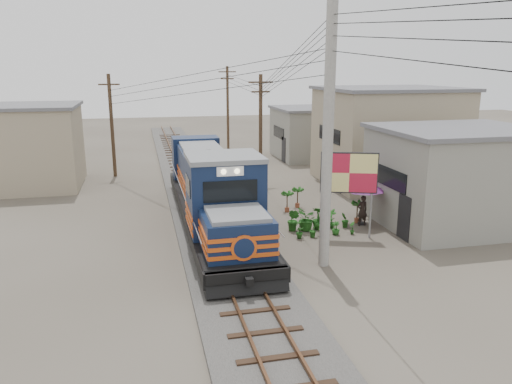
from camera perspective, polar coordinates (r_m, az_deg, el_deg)
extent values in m
plane|color=#473F35|center=(19.27, -2.73, -8.66)|extent=(120.00, 120.00, 0.00)
cube|color=#595651|center=(28.64, -6.37, -0.88)|extent=(3.60, 70.00, 0.16)
cube|color=#51331E|center=(28.54, -7.45, -0.60)|extent=(0.08, 70.00, 0.12)
cube|color=#51331E|center=(28.65, -5.32, -0.48)|extent=(0.08, 70.00, 0.12)
cube|color=black|center=(23.88, -5.03, -2.19)|extent=(2.91, 16.07, 0.55)
cube|color=black|center=(19.27, -2.85, -7.15)|extent=(2.21, 3.21, 0.65)
cube|color=black|center=(28.77, -6.45, -0.01)|extent=(2.21, 3.21, 0.65)
cube|color=#101C3A|center=(17.76, -2.19, -5.06)|extent=(2.39, 2.41, 1.51)
cube|color=#101C3A|center=(19.89, -3.60, -0.55)|extent=(2.85, 2.61, 3.11)
cube|color=slate|center=(19.55, -3.67, 4.02)|extent=(2.91, 2.74, 0.18)
cube|color=black|center=(18.50, -2.94, 0.10)|extent=(2.04, 0.06, 0.80)
cube|color=white|center=(18.32, -2.96, 2.38)|extent=(1.00, 0.06, 0.35)
cube|color=#101C3A|center=(25.98, -5.88, 1.99)|extent=(2.27, 9.84, 2.31)
cube|color=slate|center=(25.76, -5.95, 4.62)|extent=(2.04, 9.84, 0.18)
cube|color=#D84F14|center=(23.73, -5.06, -0.91)|extent=(2.95, 16.07, 0.14)
cube|color=#D84F14|center=(23.65, -5.07, -0.20)|extent=(2.95, 16.07, 0.14)
cube|color=#D84F14|center=(23.58, -5.09, 0.51)|extent=(2.95, 16.07, 0.14)
cylinder|color=#9E9B93|center=(18.41, 8.22, 6.30)|extent=(0.40, 0.40, 10.00)
cylinder|color=#4C3826|center=(32.64, 0.53, 7.17)|extent=(0.24, 0.24, 7.00)
cube|color=#4C3826|center=(32.42, 0.54, 12.44)|extent=(1.60, 0.10, 0.10)
cube|color=#4C3826|center=(32.44, 0.54, 11.39)|extent=(1.20, 0.10, 0.10)
cylinder|color=#4C3826|center=(46.32, -3.25, 9.53)|extent=(0.24, 0.24, 7.50)
cube|color=#4C3826|center=(46.18, -3.30, 13.55)|extent=(1.60, 0.10, 0.10)
cube|color=#4C3826|center=(46.19, -3.29, 12.81)|extent=(1.20, 0.10, 0.10)
cylinder|color=#4C3826|center=(35.76, -16.14, 7.23)|extent=(0.24, 0.24, 7.00)
cube|color=#4C3826|center=(35.55, -16.48, 12.03)|extent=(1.60, 0.10, 0.10)
cube|color=#4C3826|center=(35.57, -16.41, 11.07)|extent=(1.20, 0.10, 0.10)
cube|color=gray|center=(25.72, 21.95, 1.41)|extent=(7.00, 6.00, 4.50)
cube|color=slate|center=(25.35, 22.44, 6.60)|extent=(7.35, 6.30, 0.20)
cube|color=black|center=(23.84, 15.04, 1.58)|extent=(0.05, 3.00, 0.90)
cube|color=gray|center=(33.68, 14.78, 6.07)|extent=(8.00, 7.00, 6.00)
cube|color=slate|center=(33.41, 15.12, 11.33)|extent=(8.40, 7.35, 0.20)
cube|color=black|center=(31.97, 8.38, 6.52)|extent=(0.05, 3.50, 0.90)
cube|color=gray|center=(42.30, 6.58, 6.64)|extent=(6.00, 6.00, 4.00)
cube|color=slate|center=(42.08, 6.66, 9.47)|extent=(6.30, 6.30, 0.20)
cube|color=black|center=(41.36, 2.61, 6.83)|extent=(0.05, 3.00, 0.90)
cube|color=gray|center=(34.54, -24.50, 4.61)|extent=(6.00, 6.00, 5.00)
cube|color=slate|center=(34.26, -24.95, 8.90)|extent=(6.30, 6.30, 0.20)
cylinder|color=#99999E|center=(22.50, 7.83, -1.58)|extent=(0.10, 0.10, 2.84)
cylinder|color=#99999E|center=(22.67, 12.99, -1.69)|extent=(0.10, 0.10, 2.84)
cube|color=black|center=(22.20, 10.60, 2.17)|extent=(2.40, 0.92, 1.82)
cube|color=red|center=(22.17, 10.62, 2.16)|extent=(2.28, 0.85, 1.70)
cylinder|color=black|center=(24.88, 12.00, -3.51)|extent=(0.40, 0.40, 0.10)
cylinder|color=#99999E|center=(24.61, 12.11, -1.40)|extent=(0.05, 0.05, 2.00)
cone|color=#69246E|center=(24.38, 12.23, 0.76)|extent=(2.20, 2.20, 0.50)
imported|color=black|center=(24.48, 12.05, -2.09)|extent=(0.59, 0.43, 1.50)
imported|color=#1C5117|center=(22.34, 4.99, -4.13)|extent=(0.51, 0.60, 0.96)
imported|color=#1C5117|center=(22.60, 6.58, -4.35)|extent=(0.44, 0.39, 0.66)
imported|color=#1C5117|center=(22.86, 7.76, -4.12)|extent=(0.82, 0.83, 0.70)
imported|color=#1C5117|center=(23.05, 9.11, -4.10)|extent=(0.48, 0.48, 0.63)
imported|color=#1C5117|center=(23.27, 10.93, -4.04)|extent=(0.24, 0.34, 0.61)
imported|color=#1C5117|center=(23.28, 4.30, -3.21)|extent=(0.72, 0.75, 1.07)
imported|color=#1C5117|center=(23.37, 5.83, -3.10)|extent=(0.94, 1.07, 1.13)
imported|color=#1C5117|center=(23.69, 7.17, -2.97)|extent=(0.85, 0.85, 1.07)
imported|color=#1C5117|center=(23.92, 8.63, -3.02)|extent=(0.51, 0.59, 0.94)
imported|color=#1C5117|center=(24.13, 10.14, -3.17)|extent=(0.50, 0.53, 0.75)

